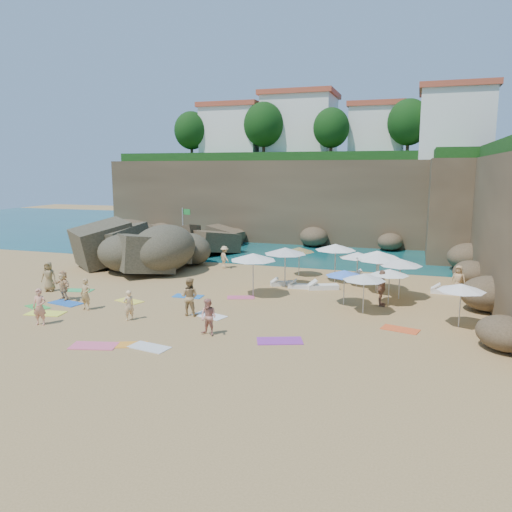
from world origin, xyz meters
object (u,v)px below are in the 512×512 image
(person_stand_6, at_px, (129,305))
(lounger_0, at_px, (283,283))
(parasol_1, at_px, (358,255))
(person_stand_1, at_px, (189,297))
(flag_pole, at_px, (184,225))
(rock_outcrop, at_px, (146,268))
(parasol_0, at_px, (285,251))
(person_stand_3, at_px, (382,288))
(parasol_2, at_px, (336,247))
(person_stand_0, at_px, (40,307))
(person_stand_4, at_px, (458,280))
(person_stand_5, at_px, (161,255))
(person_stand_2, at_px, (225,257))

(person_stand_6, bearing_deg, lounger_0, -178.61)
(parasol_1, distance_m, person_stand_1, 11.46)
(flag_pole, bearing_deg, rock_outcrop, -94.34)
(parasol_0, relative_size, person_stand_3, 1.34)
(rock_outcrop, relative_size, person_stand_6, 5.51)
(lounger_0, bearing_deg, parasol_0, -85.58)
(parasol_0, distance_m, parasol_2, 3.57)
(parasol_2, bearing_deg, flag_pole, 156.09)
(person_stand_3, bearing_deg, parasol_0, 65.16)
(person_stand_6, bearing_deg, flag_pole, -131.83)
(rock_outcrop, relative_size, flag_pole, 2.03)
(lounger_0, relative_size, person_stand_1, 0.83)
(flag_pole, distance_m, person_stand_6, 18.30)
(person_stand_0, bearing_deg, person_stand_3, 14.08)
(person_stand_0, xyz_separation_m, person_stand_4, (19.03, 12.39, -0.03))
(lounger_0, bearing_deg, person_stand_1, -135.33)
(person_stand_0, bearing_deg, flag_pole, 80.82)
(parasol_1, xyz_separation_m, person_stand_5, (-14.87, 2.27, -1.18))
(person_stand_5, bearing_deg, parasol_1, -28.37)
(person_stand_4, xyz_separation_m, person_stand_5, (-20.72, 2.33, -0.04))
(flag_pole, relative_size, parasol_2, 1.53)
(parasol_2, distance_m, person_stand_2, 8.80)
(parasol_2, xyz_separation_m, person_stand_1, (-5.71, -9.65, -1.33))
(person_stand_1, relative_size, person_stand_6, 1.29)
(flag_pole, xyz_separation_m, person_stand_5, (0.26, -4.58, -1.76))
(parasol_1, distance_m, lounger_0, 4.93)
(person_stand_3, bearing_deg, person_stand_1, 116.64)
(person_stand_3, distance_m, person_stand_4, 5.78)
(lounger_0, xyz_separation_m, person_stand_2, (-5.53, 4.00, 0.70))
(person_stand_2, xyz_separation_m, person_stand_5, (-4.93, -0.55, -0.02))
(person_stand_5, bearing_deg, parasol_0, -39.19)
(person_stand_4, bearing_deg, parasol_2, -169.39)
(person_stand_6, bearing_deg, rock_outcrop, -122.51)
(parasol_0, xyz_separation_m, person_stand_0, (-8.96, -10.95, -1.39))
(person_stand_6, bearing_deg, person_stand_5, -127.11)
(person_stand_1, bearing_deg, flag_pole, -65.26)
(parasol_1, distance_m, person_stand_6, 14.31)
(rock_outcrop, relative_size, person_stand_1, 4.28)
(flag_pole, xyz_separation_m, person_stand_3, (16.90, -11.00, -1.59))
(flag_pole, bearing_deg, person_stand_6, -72.44)
(rock_outcrop, bearing_deg, flag_pole, 85.66)
(person_stand_0, relative_size, person_stand_4, 1.03)
(flag_pole, relative_size, person_stand_6, 2.71)
(parasol_0, distance_m, parasol_1, 4.49)
(parasol_1, bearing_deg, parasol_2, 151.79)
(person_stand_1, bearing_deg, person_stand_4, -148.10)
(person_stand_2, height_order, person_stand_4, person_stand_4)
(person_stand_5, bearing_deg, person_stand_4, -26.11)
(person_stand_5, bearing_deg, person_stand_6, -87.42)
(person_stand_3, bearing_deg, person_stand_0, 118.07)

